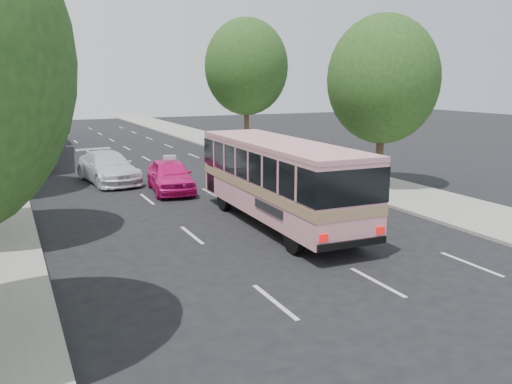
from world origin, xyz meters
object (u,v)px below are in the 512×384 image
white_pickup (108,167)px  tour_coach_rear (37,116)px  pink_bus (279,173)px  tour_coach_front (28,125)px  pink_taxi (170,175)px

white_pickup → tour_coach_rear: 22.08m
pink_bus → white_pickup: (-3.98, 10.66, -1.08)m
pink_bus → tour_coach_front: size_ratio=0.72×
pink_bus → tour_coach_rear: tour_coach_rear is taller
pink_bus → pink_taxi: bearing=105.7°
pink_bus → tour_coach_front: bearing=110.8°
white_pickup → tour_coach_rear: (-1.90, 21.97, 1.22)m
pink_taxi → tour_coach_front: tour_coach_front is taller
white_pickup → tour_coach_front: tour_coach_front is taller
pink_taxi → pink_bus: bearing=-68.9°
pink_bus → white_pickup: pink_bus is taller
pink_bus → tour_coach_front: tour_coach_front is taller
tour_coach_front → tour_coach_rear: 12.74m
pink_taxi → white_pickup: white_pickup is taller
tour_coach_front → pink_bus: bearing=-63.9°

